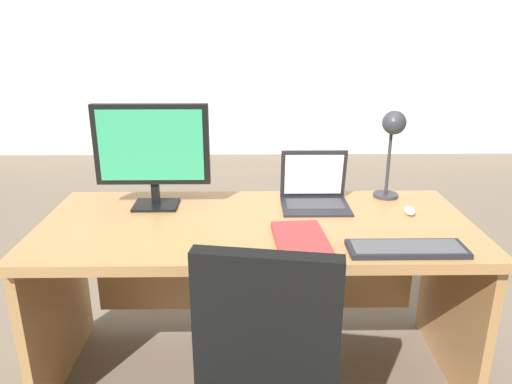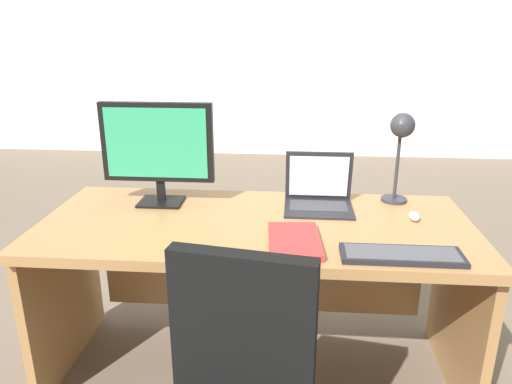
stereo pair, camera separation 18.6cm
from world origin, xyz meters
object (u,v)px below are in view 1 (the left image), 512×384
at_px(monitor, 152,148).
at_px(keyboard, 407,249).
at_px(desk_lamp, 393,135).
at_px(laptop, 314,188).
at_px(mouse, 410,211).
at_px(book, 300,239).
at_px(desk, 256,259).

bearing_deg(monitor, keyboard, -25.59).
bearing_deg(desk_lamp, keyboard, -98.26).
relative_size(laptop, desk_lamp, 0.72).
height_order(mouse, book, mouse).
relative_size(desk, laptop, 5.96).
bearing_deg(desk, book, -56.98).
xyz_separation_m(monitor, keyboard, (1.01, -0.49, -0.26)).
xyz_separation_m(desk, laptop, (0.27, 0.18, 0.27)).
bearing_deg(book, laptop, 76.21).
bearing_deg(keyboard, mouse, 71.06).
bearing_deg(laptop, keyboard, -62.01).
distance_m(mouse, desk_lamp, 0.37).
height_order(keyboard, book, book).
relative_size(mouse, book, 0.24).
distance_m(keyboard, desk_lamp, 0.66).
bearing_deg(keyboard, desk, 148.20).
relative_size(mouse, desk_lamp, 0.18).
bearing_deg(monitor, desk, -17.22).
bearing_deg(desk, desk_lamp, 20.42).
bearing_deg(keyboard, monitor, 154.41).
bearing_deg(book, mouse, 28.94).
bearing_deg(desk_lamp, desk, -159.58).
xyz_separation_m(desk, mouse, (0.68, 0.03, 0.22)).
bearing_deg(monitor, mouse, -5.85).
xyz_separation_m(laptop, keyboard, (0.28, -0.52, -0.06)).
distance_m(laptop, book, 0.46).
distance_m(desk, keyboard, 0.68).
xyz_separation_m(desk, monitor, (-0.46, 0.14, 0.48)).
height_order(laptop, mouse, laptop).
distance_m(laptop, desk_lamp, 0.44).
distance_m(desk_lamp, book, 0.75).
height_order(desk, book, book).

